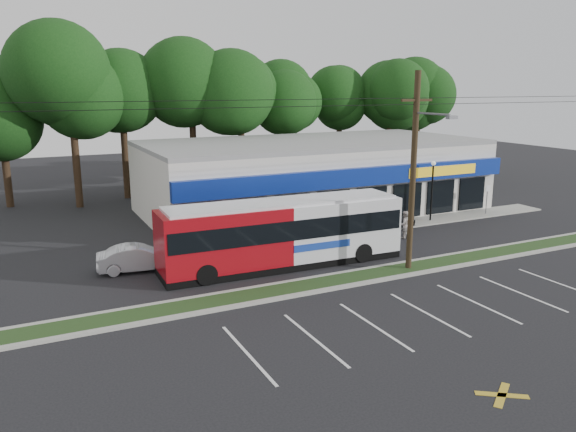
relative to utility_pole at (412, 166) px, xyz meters
The scene contains 15 objects.
ground 6.18m from the utility_pole, 161.89° to the right, with size 120.00×120.00×0.00m, color black.
grass_strip 6.06m from the utility_pole, behind, with size 40.00×1.60×0.12m, color #223C18.
curb_south 6.10m from the utility_pole, 164.67° to the right, with size 40.00×0.25×0.14m, color #9E9E93.
curb_north 6.12m from the utility_pole, 161.93° to the left, with size 40.00×0.25×0.14m, color #9E9E93.
sidewalk 9.93m from the utility_pole, 74.97° to the left, with size 32.00×2.20×0.10m, color #9E9E93.
strip_mall 15.47m from the utility_pole, 79.90° to the left, with size 25.00×12.55×5.30m.
utility_pole is the anchor object (origin of this frame).
lamp_post 11.67m from the utility_pole, 43.95° to the left, with size 0.30×0.30×4.25m.
sign_post 15.71m from the utility_pole, 30.15° to the left, with size 0.45×0.10×2.23m.
tree_line 25.28m from the utility_pole, 87.33° to the left, with size 46.76×6.76×11.83m.
metrobus 7.33m from the utility_pole, 146.12° to the left, with size 13.09×3.15×3.49m.
car_dark 9.69m from the utility_pole, 62.80° to the left, with size 1.85×4.61×1.57m, color black.
car_silver 14.57m from the utility_pole, 153.85° to the left, with size 1.43×4.11×1.35m, color #B5B7BE.
pedestrian_a 7.87m from the utility_pole, 52.44° to the left, with size 0.61×0.40×1.68m, color beige.
pedestrian_b 7.89m from the utility_pole, 53.71° to the left, with size 0.84×0.65×1.73m, color beige.
Camera 1 is at (-14.77, -21.05, 9.29)m, focal length 35.00 mm.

